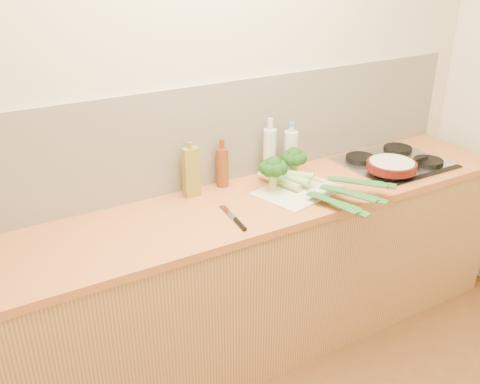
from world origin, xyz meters
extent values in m
plane|color=beige|center=(0.00, 1.50, 1.30)|extent=(3.50, 0.00, 3.50)
cube|color=silver|center=(0.00, 1.49, 1.17)|extent=(3.20, 0.02, 0.54)
cube|color=tan|center=(0.00, 1.20, 0.43)|extent=(3.20, 0.60, 0.86)
cube|color=#C16D39|center=(0.00, 1.20, 0.88)|extent=(3.20, 0.62, 0.04)
cube|color=silver|center=(1.02, 1.20, 0.91)|extent=(0.58, 0.50, 0.01)
cube|color=black|center=(1.02, 0.97, 0.91)|extent=(0.58, 0.04, 0.01)
cylinder|color=black|center=(0.87, 1.08, 0.93)|extent=(0.17, 0.17, 0.03)
cylinder|color=black|center=(1.17, 1.08, 0.93)|extent=(0.17, 0.17, 0.03)
cylinder|color=black|center=(0.87, 1.32, 0.93)|extent=(0.17, 0.17, 0.03)
cylinder|color=black|center=(1.17, 1.32, 0.93)|extent=(0.17, 0.17, 0.03)
cube|color=beige|center=(0.31, 1.17, 0.91)|extent=(0.47, 0.40, 0.01)
cylinder|color=#92A25F|center=(0.20, 1.23, 0.95)|extent=(0.04, 0.04, 0.08)
sphere|color=black|center=(0.20, 1.23, 1.05)|extent=(0.09, 0.09, 0.09)
sphere|color=black|center=(0.24, 1.23, 1.04)|extent=(0.07, 0.07, 0.07)
sphere|color=black|center=(0.22, 1.27, 1.04)|extent=(0.07, 0.07, 0.07)
sphere|color=black|center=(0.19, 1.27, 1.04)|extent=(0.07, 0.07, 0.07)
sphere|color=black|center=(0.16, 1.25, 1.04)|extent=(0.07, 0.07, 0.07)
sphere|color=black|center=(0.16, 1.22, 1.04)|extent=(0.07, 0.07, 0.07)
sphere|color=black|center=(0.19, 1.19, 1.04)|extent=(0.07, 0.07, 0.07)
sphere|color=black|center=(0.22, 1.20, 1.04)|extent=(0.07, 0.07, 0.07)
cylinder|color=#92A25F|center=(0.36, 1.29, 0.96)|extent=(0.04, 0.04, 0.09)
sphere|color=black|center=(0.36, 1.29, 1.06)|extent=(0.09, 0.09, 0.09)
sphere|color=black|center=(0.40, 1.29, 1.04)|extent=(0.06, 0.06, 0.06)
sphere|color=black|center=(0.39, 1.32, 1.04)|extent=(0.06, 0.06, 0.06)
sphere|color=black|center=(0.35, 1.32, 1.04)|extent=(0.06, 0.06, 0.06)
sphere|color=black|center=(0.33, 1.30, 1.04)|extent=(0.06, 0.06, 0.06)
sphere|color=black|center=(0.33, 1.27, 1.04)|extent=(0.06, 0.06, 0.06)
sphere|color=black|center=(0.35, 1.25, 1.04)|extent=(0.06, 0.06, 0.06)
sphere|color=black|center=(0.39, 1.25, 1.04)|extent=(0.06, 0.06, 0.06)
cylinder|color=white|center=(0.25, 1.35, 0.93)|extent=(0.07, 0.13, 0.04)
cylinder|color=#8FBD5E|center=(0.28, 1.21, 0.93)|extent=(0.08, 0.16, 0.04)
cube|color=#1A4A1C|center=(0.35, 0.92, 0.93)|extent=(0.06, 0.30, 0.02)
cube|color=#1A4A1C|center=(0.35, 0.90, 0.94)|extent=(0.13, 0.34, 0.01)
cube|color=#1A4A1C|center=(0.35, 0.93, 0.94)|extent=(0.16, 0.27, 0.02)
cylinder|color=white|center=(0.27, 1.31, 0.95)|extent=(0.09, 0.12, 0.04)
cylinder|color=#8FBD5E|center=(0.32, 1.20, 0.95)|extent=(0.10, 0.15, 0.04)
cube|color=#1A4A1C|center=(0.45, 0.93, 0.95)|extent=(0.12, 0.30, 0.02)
cube|color=#1A4A1C|center=(0.46, 0.92, 0.95)|extent=(0.19, 0.33, 0.01)
cube|color=#1A4A1C|center=(0.45, 0.94, 0.96)|extent=(0.21, 0.25, 0.02)
cylinder|color=white|center=(0.26, 1.31, 0.97)|extent=(0.11, 0.12, 0.04)
cylinder|color=#8FBD5E|center=(0.35, 1.22, 0.97)|extent=(0.14, 0.14, 0.04)
cube|color=#1A4A1C|center=(0.55, 0.99, 0.97)|extent=(0.20, 0.28, 0.02)
cube|color=#1A4A1C|center=(0.57, 0.98, 0.97)|extent=(0.27, 0.28, 0.01)
cube|color=#1A4A1C|center=(0.55, 1.00, 0.97)|extent=(0.25, 0.20, 0.02)
cube|color=silver|center=(-0.11, 1.14, 0.90)|extent=(0.05, 0.17, 0.00)
cylinder|color=black|center=(-0.13, 1.01, 0.91)|extent=(0.03, 0.11, 0.02)
cylinder|color=#4B110C|center=(0.88, 1.08, 0.96)|extent=(0.27, 0.27, 0.04)
cylinder|color=beige|center=(0.88, 1.08, 0.98)|extent=(0.24, 0.24, 0.00)
cube|color=black|center=(1.07, 1.08, 0.96)|extent=(0.14, 0.03, 0.02)
cube|color=olive|center=(-0.18, 1.41, 1.03)|extent=(0.08, 0.05, 0.26)
cylinder|color=olive|center=(-0.18, 1.41, 1.17)|extent=(0.02, 0.02, 0.03)
cylinder|color=silver|center=(0.29, 1.42, 1.04)|extent=(0.07, 0.07, 0.27)
cylinder|color=silver|center=(0.29, 1.42, 1.20)|extent=(0.03, 0.03, 0.06)
cylinder|color=brown|center=(0.01, 1.43, 1.01)|extent=(0.06, 0.06, 0.21)
cylinder|color=brown|center=(0.01, 1.43, 1.14)|extent=(0.03, 0.03, 0.05)
cylinder|color=silver|center=(0.42, 1.39, 1.02)|extent=(0.08, 0.08, 0.24)
cylinder|color=silver|center=(0.42, 1.39, 1.16)|extent=(0.03, 0.03, 0.03)
cylinder|color=#3683CB|center=(0.42, 1.39, 0.99)|extent=(0.08, 0.08, 0.07)
camera|label=1|loc=(-1.21, -0.84, 2.08)|focal=40.00mm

